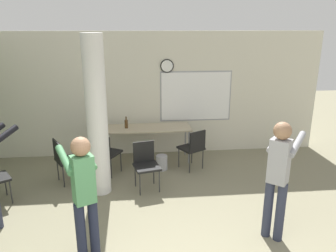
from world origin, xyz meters
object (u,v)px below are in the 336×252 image
object	(u,v)px
folding_table	(147,130)
chair_table_front	(146,162)
chair_table_right	(193,146)
bottle_on_table	(126,124)
person_playing_front	(83,191)
chair_table_left	(106,151)
chair_near_pillar	(65,158)
person_playing_side	(279,172)

from	to	relation	value
folding_table	chair_table_front	bearing A→B (deg)	-93.77
chair_table_right	folding_table	bearing A→B (deg)	148.48
folding_table	bottle_on_table	xyz separation A→B (m)	(-0.46, -0.00, 0.15)
folding_table	person_playing_front	world-z (taller)	person_playing_front
chair_table_left	chair_near_pillar	xyz separation A→B (m)	(-0.74, -0.27, 0.00)
folding_table	chair_table_front	distance (m)	1.32
chair_table_right	chair_near_pillar	bearing A→B (deg)	-171.88
bottle_on_table	person_playing_front	size ratio (longest dim) A/B	0.15
chair_table_left	person_playing_front	world-z (taller)	person_playing_front
chair_table_left	person_playing_side	distance (m)	3.45
bottle_on_table	chair_table_left	xyz separation A→B (m)	(-0.40, -0.66, -0.36)
chair_table_front	chair_table_right	size ratio (longest dim) A/B	1.00
bottle_on_table	chair_table_right	bearing A→B (deg)	-22.12
chair_near_pillar	chair_table_front	bearing A→B (deg)	-13.72
chair_table_front	chair_table_right	world-z (taller)	same
folding_table	chair_table_left	distance (m)	1.11
bottle_on_table	person_playing_side	bearing A→B (deg)	-54.33
chair_table_left	chair_table_right	xyz separation A→B (m)	(1.78, 0.10, 0.00)
chair_near_pillar	chair_table_front	size ratio (longest dim) A/B	1.00
folding_table	chair_table_right	distance (m)	1.10
chair_table_left	person_playing_side	world-z (taller)	person_playing_side
chair_table_front	person_playing_side	bearing A→B (deg)	-43.55
chair_table_right	person_playing_side	size ratio (longest dim) A/B	0.51
chair_table_right	person_playing_front	bearing A→B (deg)	-124.65
folding_table	person_playing_front	distance (m)	3.33
person_playing_side	person_playing_front	size ratio (longest dim) A/B	1.02
chair_near_pillar	person_playing_front	bearing A→B (deg)	-72.61
bottle_on_table	person_playing_side	world-z (taller)	person_playing_side
chair_table_front	chair_table_right	distance (m)	1.24
bottle_on_table	chair_table_right	xyz separation A→B (m)	(1.38, -0.56, -0.36)
person_playing_side	person_playing_front	xyz separation A→B (m)	(-2.56, -0.23, -0.02)
chair_table_front	bottle_on_table	bearing A→B (deg)	106.04
bottle_on_table	chair_table_front	size ratio (longest dim) A/B	0.30
chair_table_right	person_playing_front	xyz separation A→B (m)	(-1.82, -2.63, 0.48)
chair_near_pillar	chair_table_right	world-z (taller)	same
person_playing_side	person_playing_front	world-z (taller)	person_playing_side
bottle_on_table	chair_table_left	bearing A→B (deg)	-121.63
chair_table_left	folding_table	bearing A→B (deg)	37.51
chair_near_pillar	bottle_on_table	bearing A→B (deg)	38.73
folding_table	chair_table_right	size ratio (longest dim) A/B	2.17
bottle_on_table	chair_table_right	size ratio (longest dim) A/B	0.30
folding_table	person_playing_side	size ratio (longest dim) A/B	1.10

